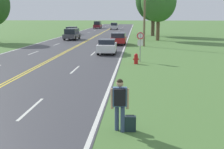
# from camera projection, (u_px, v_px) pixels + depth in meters

# --- Properties ---
(hitchhiker_person) EXTENTS (0.58, 0.42, 1.72)m
(hitchhiker_person) POSITION_uv_depth(u_px,v_px,m) (120.00, 100.00, 9.83)
(hitchhiker_person) COLOR #38476B
(hitchhiker_person) RESTS_ON ground
(suitcase) EXTENTS (0.40, 0.21, 0.55)m
(suitcase) POSITION_uv_depth(u_px,v_px,m) (130.00, 124.00, 10.00)
(suitcase) COLOR #19282D
(suitcase) RESTS_ON ground
(fire_hydrant) EXTENTS (0.45, 0.29, 0.80)m
(fire_hydrant) POSITION_uv_depth(u_px,v_px,m) (136.00, 59.00, 23.68)
(fire_hydrant) COLOR red
(fire_hydrant) RESTS_ON ground
(traffic_sign) EXTENTS (0.60, 0.10, 2.36)m
(traffic_sign) POSITION_uv_depth(u_px,v_px,m) (140.00, 40.00, 24.42)
(traffic_sign) COLOR gray
(traffic_sign) RESTS_ON ground
(utility_pole_midground) EXTENTS (1.80, 0.24, 9.41)m
(utility_pole_midground) POSITION_uv_depth(u_px,v_px,m) (145.00, 4.00, 35.97)
(utility_pole_midground) COLOR brown
(utility_pole_midground) RESTS_ON ground
(tree_mid_treeline) EXTENTS (6.19, 6.19, 9.73)m
(tree_mid_treeline) POSITION_uv_depth(u_px,v_px,m) (153.00, 0.00, 53.94)
(tree_mid_treeline) COLOR #473828
(tree_mid_treeline) RESTS_ON ground
(tree_right_cluster) EXTENTS (5.02, 5.02, 8.44)m
(tree_right_cluster) POSITION_uv_depth(u_px,v_px,m) (159.00, 1.00, 44.31)
(tree_right_cluster) COLOR brown
(tree_right_cluster) RESTS_ON ground
(car_white_sedan_approaching) EXTENTS (1.83, 3.98, 1.37)m
(car_white_sedan_approaching) POSITION_uv_depth(u_px,v_px,m) (107.00, 46.00, 29.93)
(car_white_sedan_approaching) COLOR black
(car_white_sedan_approaching) RESTS_ON ground
(car_red_hatchback_mid_near) EXTENTS (1.88, 3.86, 1.46)m
(car_red_hatchback_mid_near) POSITION_uv_depth(u_px,v_px,m) (119.00, 38.00, 38.93)
(car_red_hatchback_mid_near) COLOR black
(car_red_hatchback_mid_near) RESTS_ON ground
(car_dark_grey_van_mid_far) EXTENTS (1.96, 4.32, 1.65)m
(car_dark_grey_van_mid_far) POSITION_uv_depth(u_px,v_px,m) (72.00, 34.00, 46.40)
(car_dark_grey_van_mid_far) COLOR black
(car_dark_grey_van_mid_far) RESTS_ON ground
(car_dark_blue_hatchback_receding) EXTENTS (1.85, 3.93, 1.47)m
(car_dark_blue_hatchback_receding) POSITION_uv_depth(u_px,v_px,m) (72.00, 30.00, 58.14)
(car_dark_blue_hatchback_receding) COLOR black
(car_dark_blue_hatchback_receding) RESTS_ON ground
(car_silver_hatchback_distant) EXTENTS (1.74, 3.57, 1.68)m
(car_silver_hatchback_distant) POSITION_uv_depth(u_px,v_px,m) (114.00, 26.00, 78.09)
(car_silver_hatchback_distant) COLOR black
(car_silver_hatchback_distant) RESTS_ON ground
(car_maroon_van_horizon) EXTENTS (1.85, 4.85, 1.93)m
(car_maroon_van_horizon) POSITION_uv_depth(u_px,v_px,m) (98.00, 25.00, 84.50)
(car_maroon_van_horizon) COLOR black
(car_maroon_van_horizon) RESTS_ON ground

